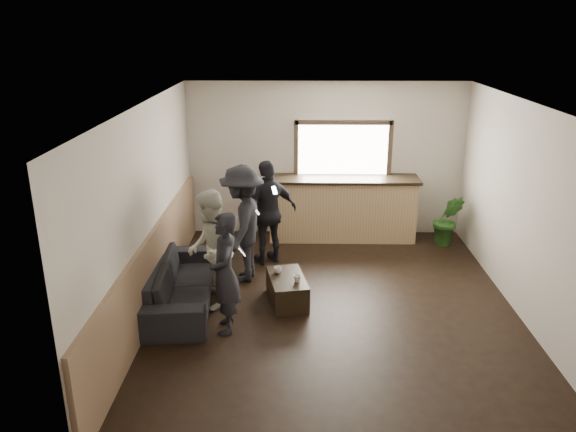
{
  "coord_description": "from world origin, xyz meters",
  "views": [
    {
      "loc": [
        -0.52,
        -6.97,
        3.78
      ],
      "look_at": [
        -0.64,
        0.4,
        1.22
      ],
      "focal_mm": 35.0,
      "sensor_mm": 36.0,
      "label": 1
    }
  ],
  "objects_px": {
    "person_b": "(210,250)",
    "person_d": "(268,213)",
    "coffee_table": "(287,289)",
    "person_c": "(243,224)",
    "cup_b": "(297,279)",
    "cup_a": "(278,270)",
    "potted_plant": "(448,220)",
    "sofa": "(180,283)",
    "person_a": "(225,273)",
    "bar_counter": "(342,205)"
  },
  "relations": [
    {
      "from": "person_a",
      "to": "person_d",
      "type": "distance_m",
      "value": 2.22
    },
    {
      "from": "coffee_table",
      "to": "potted_plant",
      "type": "distance_m",
      "value": 3.58
    },
    {
      "from": "bar_counter",
      "to": "person_a",
      "type": "xyz_separation_m",
      "value": [
        -1.72,
        -3.28,
        0.15
      ]
    },
    {
      "from": "bar_counter",
      "to": "person_d",
      "type": "relative_size",
      "value": 1.57
    },
    {
      "from": "person_b",
      "to": "person_d",
      "type": "height_order",
      "value": "person_d"
    },
    {
      "from": "bar_counter",
      "to": "person_a",
      "type": "height_order",
      "value": "bar_counter"
    },
    {
      "from": "coffee_table",
      "to": "cup_a",
      "type": "bearing_deg",
      "value": 134.69
    },
    {
      "from": "potted_plant",
      "to": "person_d",
      "type": "height_order",
      "value": "person_d"
    },
    {
      "from": "potted_plant",
      "to": "bar_counter",
      "type": "bearing_deg",
      "value": 170.84
    },
    {
      "from": "person_d",
      "to": "cup_a",
      "type": "bearing_deg",
      "value": 68.88
    },
    {
      "from": "cup_a",
      "to": "person_d",
      "type": "xyz_separation_m",
      "value": [
        -0.19,
        1.26,
        0.43
      ]
    },
    {
      "from": "person_d",
      "to": "sofa",
      "type": "bearing_deg",
      "value": 22.09
    },
    {
      "from": "sofa",
      "to": "person_c",
      "type": "xyz_separation_m",
      "value": [
        0.82,
        0.84,
        0.58
      ]
    },
    {
      "from": "person_a",
      "to": "person_d",
      "type": "height_order",
      "value": "person_d"
    },
    {
      "from": "cup_a",
      "to": "person_a",
      "type": "distance_m",
      "value": 1.16
    },
    {
      "from": "sofa",
      "to": "potted_plant",
      "type": "distance_m",
      "value": 4.88
    },
    {
      "from": "person_b",
      "to": "person_c",
      "type": "distance_m",
      "value": 0.93
    },
    {
      "from": "sofa",
      "to": "coffee_table",
      "type": "relative_size",
      "value": 2.53
    },
    {
      "from": "person_a",
      "to": "cup_a",
      "type": "bearing_deg",
      "value": 137.71
    },
    {
      "from": "potted_plant",
      "to": "person_a",
      "type": "height_order",
      "value": "person_a"
    },
    {
      "from": "sofa",
      "to": "person_a",
      "type": "xyz_separation_m",
      "value": [
        0.73,
        -0.68,
        0.48
      ]
    },
    {
      "from": "cup_b",
      "to": "person_b",
      "type": "bearing_deg",
      "value": 177.7
    },
    {
      "from": "person_c",
      "to": "person_d",
      "type": "relative_size",
      "value": 1.05
    },
    {
      "from": "cup_a",
      "to": "person_b",
      "type": "relative_size",
      "value": 0.07
    },
    {
      "from": "bar_counter",
      "to": "cup_a",
      "type": "distance_m",
      "value": 2.62
    },
    {
      "from": "sofa",
      "to": "person_b",
      "type": "distance_m",
      "value": 0.68
    },
    {
      "from": "bar_counter",
      "to": "person_b",
      "type": "bearing_deg",
      "value": -127.43
    },
    {
      "from": "person_a",
      "to": "person_d",
      "type": "relative_size",
      "value": 0.92
    },
    {
      "from": "person_b",
      "to": "bar_counter",
      "type": "bearing_deg",
      "value": 137.51
    },
    {
      "from": "bar_counter",
      "to": "person_b",
      "type": "height_order",
      "value": "bar_counter"
    },
    {
      "from": "person_c",
      "to": "person_d",
      "type": "height_order",
      "value": "person_c"
    },
    {
      "from": "bar_counter",
      "to": "potted_plant",
      "type": "xyz_separation_m",
      "value": [
        1.85,
        -0.3,
        -0.17
      ]
    },
    {
      "from": "potted_plant",
      "to": "person_d",
      "type": "distance_m",
      "value": 3.26
    },
    {
      "from": "person_d",
      "to": "person_b",
      "type": "bearing_deg",
      "value": 34.67
    },
    {
      "from": "coffee_table",
      "to": "person_d",
      "type": "relative_size",
      "value": 0.5
    },
    {
      "from": "person_a",
      "to": "potted_plant",
      "type": "bearing_deg",
      "value": 122.34
    },
    {
      "from": "cup_a",
      "to": "person_a",
      "type": "bearing_deg",
      "value": -124.71
    },
    {
      "from": "cup_b",
      "to": "potted_plant",
      "type": "height_order",
      "value": "potted_plant"
    },
    {
      "from": "potted_plant",
      "to": "person_b",
      "type": "xyz_separation_m",
      "value": [
        -3.85,
        -2.31,
        0.37
      ]
    },
    {
      "from": "sofa",
      "to": "cup_a",
      "type": "height_order",
      "value": "sofa"
    },
    {
      "from": "cup_b",
      "to": "person_c",
      "type": "bearing_deg",
      "value": 132.52
    },
    {
      "from": "person_b",
      "to": "person_d",
      "type": "xyz_separation_m",
      "value": [
        0.72,
        1.5,
        0.03
      ]
    },
    {
      "from": "cup_b",
      "to": "person_b",
      "type": "xyz_separation_m",
      "value": [
        -1.19,
        0.05,
        0.4
      ]
    },
    {
      "from": "coffee_table",
      "to": "potted_plant",
      "type": "xyz_separation_m",
      "value": [
        2.8,
        2.22,
        0.28
      ]
    },
    {
      "from": "cup_a",
      "to": "potted_plant",
      "type": "height_order",
      "value": "potted_plant"
    },
    {
      "from": "cup_b",
      "to": "cup_a",
      "type": "bearing_deg",
      "value": 134.47
    },
    {
      "from": "person_c",
      "to": "potted_plant",
      "type": "bearing_deg",
      "value": 120.14
    },
    {
      "from": "sofa",
      "to": "cup_a",
      "type": "bearing_deg",
      "value": -85.58
    },
    {
      "from": "sofa",
      "to": "coffee_table",
      "type": "distance_m",
      "value": 1.51
    },
    {
      "from": "sofa",
      "to": "potted_plant",
      "type": "xyz_separation_m",
      "value": [
        4.3,
        2.3,
        0.15
      ]
    }
  ]
}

